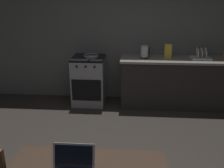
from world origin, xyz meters
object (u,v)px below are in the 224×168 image
at_px(electric_kettle, 145,52).
at_px(cereal_box, 168,51).
at_px(stove_oven, 89,80).
at_px(frying_pan, 91,56).
at_px(dish_rack, 201,56).

relative_size(electric_kettle, cereal_box, 0.92).
distance_m(stove_oven, electric_kettle, 1.19).
bearing_deg(electric_kettle, frying_pan, -178.39).
bearing_deg(frying_pan, stove_oven, 156.61).
bearing_deg(stove_oven, dish_rack, 0.07).
relative_size(electric_kettle, dish_rack, 0.70).
bearing_deg(frying_pan, electric_kettle, 1.61).
distance_m(stove_oven, frying_pan, 0.49).
height_order(frying_pan, cereal_box, cereal_box).
bearing_deg(stove_oven, frying_pan, -23.39).
bearing_deg(dish_rack, frying_pan, -179.21).
distance_m(electric_kettle, cereal_box, 0.43).
bearing_deg(dish_rack, cereal_box, 178.06).
height_order(electric_kettle, dish_rack, electric_kettle).
bearing_deg(dish_rack, stove_oven, -179.93).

